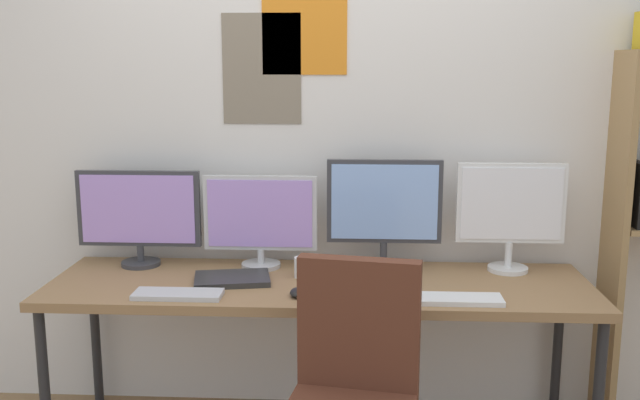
# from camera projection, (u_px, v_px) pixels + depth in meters

# --- Properties ---
(wall_back) EXTENTS (4.73, 0.11, 2.60)m
(wall_back) POSITION_uv_depth(u_px,v_px,m) (324.00, 142.00, 3.38)
(wall_back) COLOR silver
(wall_back) RESTS_ON ground_plane
(desk) EXTENTS (2.33, 0.68, 0.74)m
(desk) POSITION_uv_depth(u_px,v_px,m) (319.00, 293.00, 3.09)
(desk) COLOR #936D47
(desk) RESTS_ON ground_plane
(monitor_far_left) EXTENTS (0.57, 0.18, 0.45)m
(monitor_far_left) POSITION_uv_depth(u_px,v_px,m) (139.00, 214.00, 3.29)
(monitor_far_left) COLOR #38383D
(monitor_far_left) RESTS_ON desk
(monitor_center_left) EXTENTS (0.52, 0.18, 0.43)m
(monitor_center_left) POSITION_uv_depth(u_px,v_px,m) (260.00, 218.00, 3.26)
(monitor_center_left) COLOR silver
(monitor_center_left) RESTS_ON desk
(monitor_center_right) EXTENTS (0.52, 0.18, 0.50)m
(monitor_center_right) POSITION_uv_depth(u_px,v_px,m) (384.00, 208.00, 3.22)
(monitor_center_right) COLOR #38383D
(monitor_center_right) RESTS_ON desk
(monitor_far_right) EXTENTS (0.48, 0.18, 0.49)m
(monitor_far_right) POSITION_uv_depth(u_px,v_px,m) (511.00, 210.00, 3.19)
(monitor_far_right) COLOR silver
(monitor_far_right) RESTS_ON desk
(keyboard_left) EXTENTS (0.36, 0.13, 0.02)m
(keyboard_left) POSITION_uv_depth(u_px,v_px,m) (178.00, 294.00, 2.88)
(keyboard_left) COLOR silver
(keyboard_left) RESTS_ON desk
(keyboard_right) EXTENTS (0.35, 0.13, 0.02)m
(keyboard_right) POSITION_uv_depth(u_px,v_px,m) (457.00, 299.00, 2.82)
(keyboard_right) COLOR silver
(keyboard_right) RESTS_ON desk
(computer_mouse) EXTENTS (0.06, 0.10, 0.03)m
(computer_mouse) POSITION_uv_depth(u_px,v_px,m) (297.00, 292.00, 2.89)
(computer_mouse) COLOR black
(computer_mouse) RESTS_ON desk
(laptop_closed) EXTENTS (0.36, 0.28, 0.02)m
(laptop_closed) POSITION_uv_depth(u_px,v_px,m) (232.00, 279.00, 3.08)
(laptop_closed) COLOR #2D2D2D
(laptop_closed) RESTS_ON desk
(coffee_mug) EXTENTS (0.11, 0.08, 0.09)m
(coffee_mug) POSITION_uv_depth(u_px,v_px,m) (303.00, 267.00, 3.14)
(coffee_mug) COLOR white
(coffee_mug) RESTS_ON desk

